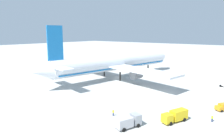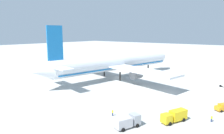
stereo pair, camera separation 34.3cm
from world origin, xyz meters
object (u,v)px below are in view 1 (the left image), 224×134
object	(u,v)px
traffic_cone_0	(134,63)
service_truck_0	(128,121)
service_truck_2	(175,116)
service_van	(224,107)
baggage_cart_0	(40,70)
ground_worker_1	(212,118)
ground_worker_0	(113,113)
traffic_cone_1	(139,64)
airliner	(115,63)

from	to	relation	value
traffic_cone_0	service_truck_0	bearing A→B (deg)	-148.28
service_truck_2	service_van	distance (m)	17.09
baggage_cart_0	ground_worker_1	world-z (taller)	ground_worker_1
service_van	ground_worker_0	bearing A→B (deg)	135.51
baggage_cart_0	service_truck_2	bearing A→B (deg)	-100.64
service_van	ground_worker_0	xyz separation A→B (m)	(-21.78, 21.39, -0.16)
service_truck_0	traffic_cone_1	world-z (taller)	service_truck_0
baggage_cart_0	traffic_cone_0	distance (m)	63.53
service_truck_0	traffic_cone_0	bearing A→B (deg)	31.72
airliner	ground_worker_0	distance (m)	44.39
airliner	traffic_cone_1	size ratio (longest dim) A/B	141.24
ground_worker_1	traffic_cone_1	bearing A→B (deg)	42.08
service_truck_2	traffic_cone_1	world-z (taller)	service_truck_2
service_truck_0	ground_worker_0	size ratio (longest dim) A/B	3.80
service_van	traffic_cone_1	distance (m)	84.47
service_truck_0	ground_worker_1	distance (m)	20.61
service_truck_2	ground_worker_1	xyz separation A→B (m)	(5.54, -6.92, -0.70)
ground_worker_0	ground_worker_1	xyz separation A→B (m)	(12.02, -20.71, -0.05)
traffic_cone_1	service_truck_0	bearing A→B (deg)	-150.40
baggage_cart_0	ground_worker_1	bearing A→B (deg)	-96.34
airliner	traffic_cone_0	world-z (taller)	airliner
service_van	ground_worker_1	xyz separation A→B (m)	(-9.75, 0.68, -0.21)
airliner	service_truck_2	size ratio (longest dim) A/B	10.77
service_truck_2	airliner	bearing A→B (deg)	54.66
service_truck_2	baggage_cart_0	distance (m)	83.70
baggage_cart_0	ground_worker_1	size ratio (longest dim) A/B	1.78
baggage_cart_0	ground_worker_0	bearing A→B (deg)	-107.76
service_truck_2	traffic_cone_1	size ratio (longest dim) A/B	13.11
service_truck_0	service_truck_2	world-z (taller)	service_truck_0
baggage_cart_0	service_truck_0	bearing A→B (deg)	-108.39
airliner	ground_worker_1	size ratio (longest dim) A/B	47.62
service_truck_2	ground_worker_0	size ratio (longest dim) A/B	4.21
service_truck_0	service_van	distance (m)	28.87
service_van	traffic_cone_0	distance (m)	89.29
traffic_cone_0	airliner	bearing A→B (deg)	-157.74
airliner	baggage_cart_0	world-z (taller)	airliner
service_van	traffic_cone_1	xyz separation A→B (m)	(57.75, 61.64, -0.76)
service_van	ground_worker_1	bearing A→B (deg)	176.00
ground_worker_0	traffic_cone_0	world-z (taller)	ground_worker_0
ground_worker_0	service_truck_2	bearing A→B (deg)	-64.82
ground_worker_0	traffic_cone_1	distance (m)	89.14
ground_worker_1	traffic_cone_1	distance (m)	90.96
service_van	ground_worker_0	distance (m)	30.52
ground_worker_1	traffic_cone_1	world-z (taller)	ground_worker_1
ground_worker_1	ground_worker_0	bearing A→B (deg)	120.14
airliner	service_truck_2	bearing A→B (deg)	-125.34
baggage_cart_0	ground_worker_0	xyz separation A→B (m)	(-21.93, -68.48, 0.11)
airliner	service_truck_0	size ratio (longest dim) A/B	11.92
airliner	service_van	distance (m)	50.07
service_truck_2	ground_worker_0	world-z (taller)	service_truck_2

